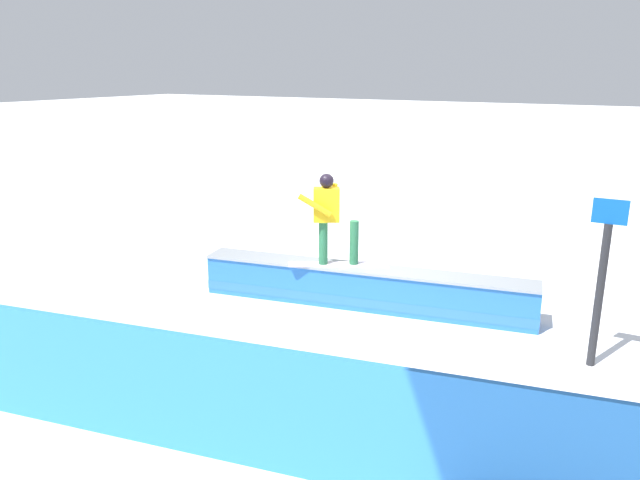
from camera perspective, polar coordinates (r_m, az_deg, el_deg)
ground_plane at (r=9.77m, az=4.07°, el=-6.24°), size 120.00×120.00×0.00m
grind_box at (r=9.66m, az=4.11°, el=-4.59°), size 5.27×1.48×0.66m
snowboarder at (r=9.43m, az=0.97°, el=2.27°), size 1.51×1.00×1.45m
safety_fence at (r=6.25m, az=-13.56°, el=-13.62°), size 8.51×1.64×1.27m
trail_marker at (r=8.26m, az=24.78°, el=-3.39°), size 0.40×0.10×2.16m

